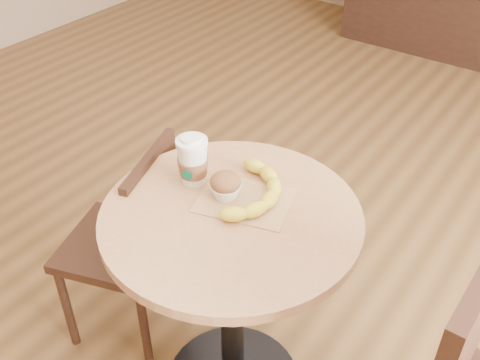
% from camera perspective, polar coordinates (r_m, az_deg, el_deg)
% --- Properties ---
extents(cafe_table, '(0.68, 0.68, 0.75)m').
position_cam_1_polar(cafe_table, '(1.59, -0.85, -9.56)').
color(cafe_table, black).
rests_on(cafe_table, ground).
extents(chair_left, '(0.43, 0.43, 0.77)m').
position_cam_1_polar(chair_left, '(1.87, -11.04, -5.96)').
color(chair_left, black).
rests_on(chair_left, ground).
extents(kraft_bag, '(0.28, 0.24, 0.00)m').
position_cam_1_polar(kraft_bag, '(1.47, 0.47, -2.12)').
color(kraft_bag, tan).
rests_on(kraft_bag, cafe_table).
extents(coffee_cup, '(0.09, 0.09, 0.14)m').
position_cam_1_polar(coffee_cup, '(1.51, -4.82, 1.83)').
color(coffee_cup, silver).
rests_on(coffee_cup, cafe_table).
extents(muffin, '(0.08, 0.08, 0.07)m').
position_cam_1_polar(muffin, '(1.46, -1.48, -0.57)').
color(muffin, silver).
rests_on(muffin, kraft_bag).
extents(banana, '(0.25, 0.32, 0.04)m').
position_cam_1_polar(banana, '(1.47, 1.15, -1.18)').
color(banana, gold).
rests_on(banana, kraft_bag).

